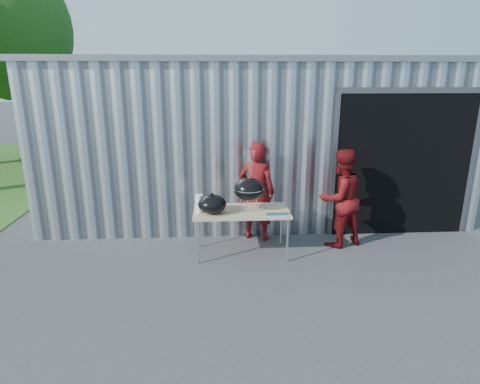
{
  "coord_description": "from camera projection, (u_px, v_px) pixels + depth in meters",
  "views": [
    {
      "loc": [
        0.04,
        -5.01,
        2.8
      ],
      "look_at": [
        0.39,
        0.94,
        1.05
      ],
      "focal_mm": 30.0,
      "sensor_mm": 36.0,
      "label": 1
    }
  ],
  "objects": [
    {
      "name": "person_cook",
      "position": [
        257.0,
        192.0,
        6.9
      ],
      "size": [
        0.74,
        0.62,
        1.73
      ],
      "primitive_type": "imported",
      "rotation": [
        0.0,
        0.0,
        2.76
      ],
      "color": "#630D10",
      "rests_on": "ground"
    },
    {
      "name": "kettle_grill",
      "position": [
        249.0,
        185.0,
        6.17
      ],
      "size": [
        0.48,
        0.48,
        0.95
      ],
      "color": "black",
      "rests_on": "folding_table"
    },
    {
      "name": "person_bystander",
      "position": [
        340.0,
        198.0,
        6.65
      ],
      "size": [
        0.98,
        0.87,
        1.65
      ],
      "primitive_type": "imported",
      "rotation": [
        0.0,
        0.0,
        3.51
      ],
      "color": "#630D10",
      "rests_on": "ground"
    },
    {
      "name": "tree_far",
      "position": [
        8.0,
        30.0,
        12.67
      ],
      "size": [
        3.85,
        3.85,
        6.38
      ],
      "color": "#442D19",
      "rests_on": "ground"
    },
    {
      "name": "ground",
      "position": [
        216.0,
        284.0,
        5.59
      ],
      "size": [
        80.0,
        80.0,
        0.0
      ],
      "primitive_type": "plane",
      "color": "#3B3B3D"
    },
    {
      "name": "paper_towels",
      "position": [
        199.0,
        203.0,
        6.18
      ],
      "size": [
        0.12,
        0.12,
        0.28
      ],
      "primitive_type": "cylinder",
      "color": "white",
      "rests_on": "folding_table"
    },
    {
      "name": "foil_box",
      "position": [
        277.0,
        213.0,
        6.08
      ],
      "size": [
        0.32,
        0.05,
        0.06
      ],
      "color": "#1A44AA",
      "rests_on": "folding_table"
    },
    {
      "name": "grill_lid",
      "position": [
        212.0,
        204.0,
        6.14
      ],
      "size": [
        0.44,
        0.44,
        0.32
      ],
      "color": "black",
      "rests_on": "folding_table"
    },
    {
      "name": "building",
      "position": [
        253.0,
        129.0,
        9.6
      ],
      "size": [
        8.2,
        6.2,
        3.1
      ],
      "color": "silver",
      "rests_on": "ground"
    },
    {
      "name": "folding_table",
      "position": [
        241.0,
        213.0,
        6.31
      ],
      "size": [
        1.5,
        0.75,
        0.75
      ],
      "color": "tan",
      "rests_on": "ground"
    },
    {
      "name": "white_tub",
      "position": [
        207.0,
        204.0,
        6.43
      ],
      "size": [
        0.2,
        0.15,
        0.1
      ],
      "primitive_type": "cube",
      "color": "white",
      "rests_on": "folding_table"
    }
  ]
}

